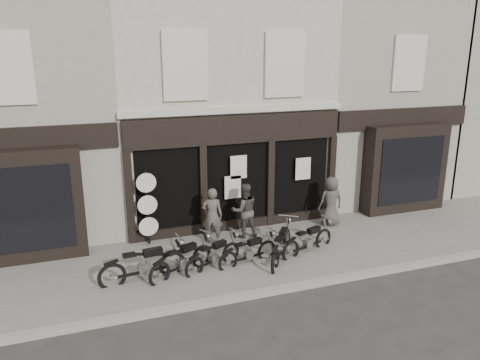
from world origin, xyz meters
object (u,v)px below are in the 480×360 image
object	(u,v)px
man_left	(212,215)
advert_sign_post	(148,211)
motorcycle_5	(308,243)
motorcycle_3	(249,254)
man_right	(331,201)
motorcycle_1	(182,262)
motorcycle_2	(214,258)
motorcycle_0	(144,267)
motorcycle_4	(281,248)
man_centre	(244,210)

from	to	relation	value
man_left	advert_sign_post	xyz separation A→B (m)	(-1.87, 0.52, 0.20)
motorcycle_5	advert_sign_post	bearing A→B (deg)	133.70
man_left	motorcycle_3	bearing A→B (deg)	127.94
motorcycle_5	man_right	distance (m)	2.44
motorcycle_1	motorcycle_5	world-z (taller)	motorcycle_1
motorcycle_3	man_left	xyz separation A→B (m)	(-0.55, 1.69, 0.63)
motorcycle_1	motorcycle_3	xyz separation A→B (m)	(1.89, -0.01, -0.04)
motorcycle_2	motorcycle_0	bearing A→B (deg)	156.81
motorcycle_4	motorcycle_5	size ratio (longest dim) A/B	0.98
motorcycle_0	advert_sign_post	size ratio (longest dim) A/B	0.94
motorcycle_5	motorcycle_0	bearing A→B (deg)	161.10
motorcycle_3	man_centre	xyz separation A→B (m)	(0.53, 1.80, 0.63)
motorcycle_2	man_centre	world-z (taller)	man_centre
motorcycle_0	man_right	distance (m)	6.76
man_right	advert_sign_post	bearing A→B (deg)	-2.01
motorcycle_1	man_right	xyz separation A→B (m)	(5.49, 1.75, 0.56)
motorcycle_2	motorcycle_3	distance (m)	0.99
motorcycle_5	man_centre	distance (m)	2.27
motorcycle_3	advert_sign_post	size ratio (longest dim) A/B	0.77
motorcycle_1	man_right	distance (m)	5.79
motorcycle_3	man_left	distance (m)	1.88
motorcycle_3	man_left	world-z (taller)	man_left
man_centre	man_right	distance (m)	3.08
motorcycle_3	man_left	size ratio (longest dim) A/B	1.09
motorcycle_0	motorcycle_1	world-z (taller)	motorcycle_0
motorcycle_2	man_left	world-z (taller)	man_left
motorcycle_0	man_centre	distance (m)	3.91
man_right	motorcycle_3	bearing A→B (deg)	28.33
motorcycle_1	man_right	bearing A→B (deg)	-10.26
motorcycle_0	motorcycle_2	bearing A→B (deg)	-4.46
motorcycle_0	motorcycle_1	size ratio (longest dim) A/B	1.18
motorcycle_5	man_right	bearing A→B (deg)	24.23
man_centre	advert_sign_post	distance (m)	2.98
man_left	man_centre	distance (m)	1.08
man_left	man_centre	xyz separation A→B (m)	(1.08, 0.11, 0.00)
motorcycle_3	man_centre	size ratio (longest dim) A/B	1.08
motorcycle_4	advert_sign_post	distance (m)	4.16
man_centre	advert_sign_post	world-z (taller)	advert_sign_post
motorcycle_3	motorcycle_4	bearing A→B (deg)	-17.34
motorcycle_2	motorcycle_5	bearing A→B (deg)	-25.67
man_right	man_left	bearing A→B (deg)	3.27
motorcycle_1	motorcycle_5	size ratio (longest dim) A/B	1.00
motorcycle_3	motorcycle_5	world-z (taller)	motorcycle_5
motorcycle_3	motorcycle_5	bearing A→B (deg)	-11.74
motorcycle_4	man_left	bearing A→B (deg)	77.99
motorcycle_2	motorcycle_4	bearing A→B (deg)	-29.65
motorcycle_2	man_right	size ratio (longest dim) A/B	1.08
motorcycle_2	man_centre	bearing A→B (deg)	22.62
motorcycle_1	motorcycle_2	world-z (taller)	motorcycle_1
motorcycle_3	advert_sign_post	bearing A→B (deg)	122.93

